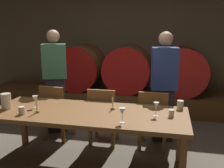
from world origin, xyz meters
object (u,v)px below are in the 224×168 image
(dining_table, at_px, (88,117))
(cup_center, at_px, (171,113))
(chair_center, at_px, (103,114))
(wine_glass_center_left, at_px, (35,99))
(cup_left, at_px, (22,111))
(chair_left, at_px, (56,110))
(candle_right, at_px, (113,106))
(wine_barrel_right, at_px, (182,71))
(guest_left, at_px, (55,81))
(wine_glass_center_right, at_px, (122,112))
(guest_right, at_px, (164,86))
(candle_left, at_px, (37,108))
(wine_glass_far_right, at_px, (156,106))
(chair_right, at_px, (153,118))
(wine_barrel_left, at_px, (80,67))
(pitcher, at_px, (6,101))
(wine_barrel_center, at_px, (128,69))
(cup_right, at_px, (180,105))

(dining_table, distance_m, cup_center, 1.00)
(chair_center, bearing_deg, cup_center, 147.18)
(wine_glass_center_left, xyz_separation_m, cup_left, (-0.03, -0.27, -0.06))
(chair_left, relative_size, cup_left, 9.32)
(candle_right, distance_m, cup_center, 0.72)
(wine_barrel_right, distance_m, chair_left, 2.66)
(chair_left, bearing_deg, guest_left, -60.48)
(chair_left, height_order, chair_center, same)
(dining_table, height_order, wine_glass_center_right, wine_glass_center_right)
(wine_barrel_right, relative_size, guest_right, 0.57)
(guest_right, xyz_separation_m, cup_center, (0.11, -0.99, -0.08))
(candle_left, distance_m, candle_right, 0.92)
(chair_left, distance_m, wine_glass_far_right, 1.73)
(chair_right, xyz_separation_m, guest_right, (0.12, 0.38, 0.37))
(wine_barrel_left, bearing_deg, candle_left, -82.20)
(pitcher, distance_m, wine_glass_far_right, 1.86)
(chair_left, distance_m, candle_left, 0.91)
(wine_glass_center_right, bearing_deg, guest_right, 72.75)
(wine_barrel_center, xyz_separation_m, wine_glass_far_right, (0.71, -2.44, -0.01))
(candle_right, distance_m, cup_right, 0.85)
(cup_center, bearing_deg, chair_center, 147.59)
(dining_table, xyz_separation_m, wine_glass_center_right, (0.48, -0.28, 0.19))
(guest_right, bearing_deg, candle_right, 45.37)
(candle_left, height_order, cup_right, candle_left)
(wine_barrel_right, bearing_deg, guest_right, -103.04)
(chair_left, distance_m, chair_right, 1.49)
(dining_table, xyz_separation_m, cup_left, (-0.73, -0.26, 0.11))
(cup_center, bearing_deg, cup_left, -170.38)
(wine_glass_far_right, bearing_deg, guest_left, 149.75)
(wine_barrel_center, height_order, cup_left, wine_barrel_center)
(guest_left, relative_size, guest_right, 1.01)
(wine_barrel_left, distance_m, wine_barrel_right, 2.15)
(guest_right, relative_size, wine_glass_far_right, 10.07)
(guest_right, relative_size, cup_left, 17.77)
(chair_right, bearing_deg, chair_center, 2.09)
(wine_barrel_center, relative_size, cup_right, 8.77)
(wine_glass_center_left, height_order, wine_glass_far_right, wine_glass_far_right)
(wine_barrel_center, distance_m, chair_center, 1.85)
(candle_left, relative_size, cup_left, 2.35)
(wine_barrel_right, height_order, guest_right, guest_right)
(wine_barrel_right, bearing_deg, candle_left, -124.44)
(candle_left, height_order, cup_center, candle_left)
(wine_glass_far_right, distance_m, cup_left, 1.57)
(chair_left, relative_size, cup_right, 8.01)
(wine_barrel_center, relative_size, cup_center, 11.49)
(wine_barrel_right, xyz_separation_m, pitcher, (-2.24, -2.55, -0.04))
(wine_barrel_center, distance_m, wine_glass_center_right, 2.75)
(wine_barrel_center, height_order, wine_glass_far_right, wine_barrel_center)
(wine_barrel_left, relative_size, guest_left, 0.57)
(guest_right, xyz_separation_m, pitcher, (-1.91, -1.13, -0.03))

